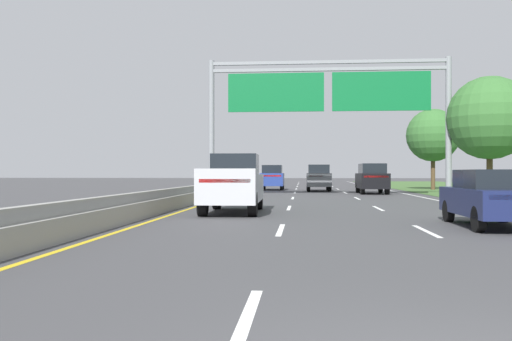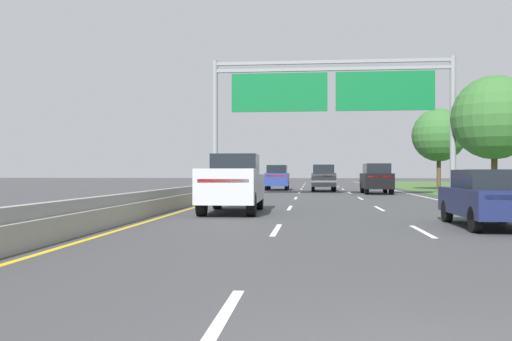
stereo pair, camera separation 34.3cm
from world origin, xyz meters
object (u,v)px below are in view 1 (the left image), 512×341
object	(u,v)px
overhead_sign_gantry	(328,98)
pickup_truck_silver	(233,184)
roadside_tree_mid	(490,118)
car_navy_right_lane_sedan	(492,197)
car_grey_centre_lane_suv	(318,177)
car_black_right_lane_suv	(372,178)
car_blue_left_lane_suv	(272,177)
roadside_tree_far	(433,135)

from	to	relation	value
overhead_sign_gantry	pickup_truck_silver	size ratio (longest dim) A/B	2.77
overhead_sign_gantry	roadside_tree_mid	size ratio (longest dim) A/B	2.07
car_navy_right_lane_sedan	roadside_tree_mid	world-z (taller)	roadside_tree_mid
roadside_tree_mid	pickup_truck_silver	bearing A→B (deg)	-134.90
pickup_truck_silver	car_grey_centre_lane_suv	distance (m)	24.91
car_black_right_lane_suv	car_grey_centre_lane_suv	world-z (taller)	same
car_black_right_lane_suv	car_grey_centre_lane_suv	size ratio (longest dim) A/B	1.00
car_black_right_lane_suv	car_blue_left_lane_suv	size ratio (longest dim) A/B	1.00
car_black_right_lane_suv	roadside_tree_mid	distance (m)	9.04
roadside_tree_mid	car_blue_left_lane_suv	bearing A→B (deg)	136.40
pickup_truck_silver	car_black_right_lane_suv	xyz separation A→B (m)	(7.44, 19.13, 0.02)
car_black_right_lane_suv	car_blue_left_lane_suv	bearing A→B (deg)	43.71
overhead_sign_gantry	roadside_tree_far	world-z (taller)	overhead_sign_gantry
car_grey_centre_lane_suv	car_navy_right_lane_sedan	world-z (taller)	car_grey_centre_lane_suv
pickup_truck_silver	car_black_right_lane_suv	world-z (taller)	pickup_truck_silver
pickup_truck_silver	car_blue_left_lane_suv	world-z (taller)	pickup_truck_silver
car_grey_centre_lane_suv	roadside_tree_far	world-z (taller)	roadside_tree_far
car_black_right_lane_suv	car_grey_centre_lane_suv	distance (m)	6.55
car_black_right_lane_suv	roadside_tree_far	world-z (taller)	roadside_tree_far
car_blue_left_lane_suv	car_black_right_lane_suv	bearing A→B (deg)	-136.75
pickup_truck_silver	roadside_tree_far	xyz separation A→B (m)	(13.76, 28.40, 3.61)
pickup_truck_silver	roadside_tree_mid	bearing A→B (deg)	-46.13
pickup_truck_silver	car_blue_left_lane_suv	distance (m)	26.88
car_black_right_lane_suv	car_blue_left_lane_suv	distance (m)	10.73
car_blue_left_lane_suv	car_navy_right_lane_sedan	size ratio (longest dim) A/B	1.07
pickup_truck_silver	car_black_right_lane_suv	distance (m)	20.53
overhead_sign_gantry	car_blue_left_lane_suv	world-z (taller)	overhead_sign_gantry
car_grey_centre_lane_suv	car_navy_right_lane_sedan	size ratio (longest dim) A/B	1.06
roadside_tree_mid	roadside_tree_far	distance (m)	14.60
car_grey_centre_lane_suv	pickup_truck_silver	bearing A→B (deg)	171.04
pickup_truck_silver	roadside_tree_far	distance (m)	31.76
car_blue_left_lane_suv	roadside_tree_far	bearing A→B (deg)	-84.23
overhead_sign_gantry	roadside_tree_mid	world-z (taller)	overhead_sign_gantry
pickup_truck_silver	car_navy_right_lane_sedan	bearing A→B (deg)	-123.46
pickup_truck_silver	roadside_tree_mid	xyz separation A→B (m)	(13.75, 13.80, 3.68)
roadside_tree_mid	roadside_tree_far	xyz separation A→B (m)	(0.01, 14.60, -0.07)
car_black_right_lane_suv	car_grey_centre_lane_suv	xyz separation A→B (m)	(-3.58, 5.48, 0.00)
car_blue_left_lane_suv	car_grey_centre_lane_suv	xyz separation A→B (m)	(3.84, -2.27, 0.00)
car_black_right_lane_suv	car_navy_right_lane_sedan	world-z (taller)	car_black_right_lane_suv
overhead_sign_gantry	car_grey_centre_lane_suv	bearing A→B (deg)	91.67
car_grey_centre_lane_suv	roadside_tree_far	xyz separation A→B (m)	(9.91, 3.79, 3.59)
overhead_sign_gantry	car_black_right_lane_suv	distance (m)	7.71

